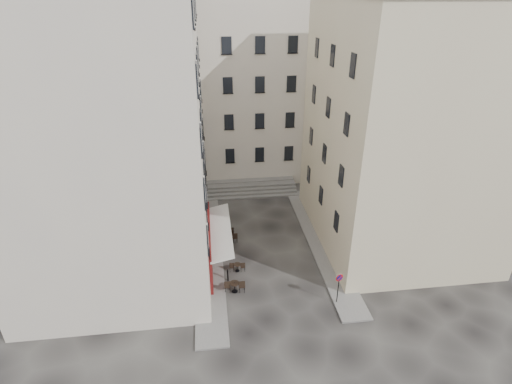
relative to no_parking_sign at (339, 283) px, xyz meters
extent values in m
plane|color=black|center=(-3.70, 4.18, -1.68)|extent=(90.00, 90.00, 0.00)
cube|color=slate|center=(-8.20, 8.18, -1.62)|extent=(2.00, 22.00, 0.12)
cube|color=slate|center=(0.80, 7.18, -1.62)|extent=(2.00, 18.00, 0.12)
cube|color=beige|center=(-14.20, 7.18, 8.32)|extent=(12.00, 16.00, 20.00)
cube|color=beige|center=(6.80, 7.68, 7.32)|extent=(12.00, 14.00, 18.00)
cube|color=beige|center=(-4.70, 23.18, 7.32)|extent=(18.00, 10.00, 18.00)
cube|color=#440910|center=(-8.12, 5.18, 0.07)|extent=(0.25, 7.00, 3.50)
cube|color=black|center=(-8.08, 5.18, -0.28)|extent=(0.06, 3.85, 2.00)
cube|color=silver|center=(-7.30, 5.18, 1.27)|extent=(1.58, 7.30, 0.41)
cube|color=slate|center=(-3.70, 16.08, -1.58)|extent=(9.00, 1.80, 0.20)
cube|color=slate|center=(-3.70, 16.53, -1.38)|extent=(9.00, 1.80, 0.20)
cube|color=slate|center=(-3.70, 16.98, -1.18)|extent=(9.00, 1.80, 0.20)
cube|color=slate|center=(-3.70, 17.43, -0.98)|extent=(9.00, 1.80, 0.20)
cylinder|color=black|center=(-6.95, 3.18, -1.23)|extent=(0.10, 0.10, 0.90)
sphere|color=black|center=(-6.95, 3.18, -0.76)|extent=(0.12, 0.12, 0.12)
cylinder|color=black|center=(-6.95, 6.68, -1.23)|extent=(0.10, 0.10, 0.90)
sphere|color=black|center=(-6.95, 6.68, -0.76)|extent=(0.12, 0.12, 0.12)
cylinder|color=black|center=(-6.95, 10.18, -1.23)|extent=(0.10, 0.10, 0.90)
sphere|color=black|center=(-6.95, 10.18, -0.76)|extent=(0.12, 0.12, 0.12)
cylinder|color=black|center=(0.00, 0.01, -0.51)|extent=(0.06, 0.06, 2.33)
cylinder|color=red|center=(0.00, 0.00, 0.42)|extent=(0.52, 0.17, 0.54)
cylinder|color=#0B0D66|center=(0.00, -0.02, 0.42)|extent=(0.38, 0.14, 0.39)
cube|color=red|center=(0.00, -0.05, 0.42)|extent=(0.31, 0.11, 0.32)
cylinder|color=black|center=(-6.56, 1.90, -1.61)|extent=(0.39, 0.39, 0.02)
cylinder|color=black|center=(-6.56, 1.90, -1.25)|extent=(0.05, 0.05, 0.76)
cylinder|color=black|center=(-6.56, 1.90, -0.90)|extent=(0.65, 0.65, 0.04)
cube|color=black|center=(-6.07, 1.90, -1.19)|extent=(0.41, 0.41, 0.98)
cube|color=black|center=(-7.05, 2.01, -1.19)|extent=(0.41, 0.41, 0.98)
cylinder|color=black|center=(-6.20, 4.12, -1.62)|extent=(0.32, 0.32, 0.02)
cylinder|color=black|center=(-6.20, 4.12, -1.33)|extent=(0.04, 0.04, 0.62)
cylinder|color=black|center=(-6.20, 4.12, -1.04)|extent=(0.53, 0.53, 0.04)
cube|color=black|center=(-5.80, 4.12, -1.28)|extent=(0.34, 0.34, 0.80)
cube|color=black|center=(-6.60, 4.20, -1.28)|extent=(0.34, 0.34, 0.80)
cylinder|color=black|center=(-7.30, 6.34, -1.61)|extent=(0.39, 0.39, 0.02)
cylinder|color=black|center=(-7.30, 6.34, -1.25)|extent=(0.05, 0.05, 0.76)
cylinder|color=black|center=(-7.30, 6.34, -0.91)|extent=(0.65, 0.65, 0.04)
cube|color=black|center=(-6.81, 6.34, -1.20)|extent=(0.41, 0.41, 0.97)
cube|color=black|center=(-7.78, 6.45, -1.20)|extent=(0.41, 0.41, 0.97)
cylinder|color=black|center=(-6.52, 7.92, -1.61)|extent=(0.36, 0.36, 0.02)
cylinder|color=black|center=(-6.52, 7.92, -1.28)|extent=(0.05, 0.05, 0.70)
cylinder|color=black|center=(-6.52, 7.92, -0.96)|extent=(0.60, 0.60, 0.04)
cube|color=black|center=(-6.07, 7.92, -1.23)|extent=(0.38, 0.38, 0.90)
cube|color=black|center=(-6.97, 8.02, -1.23)|extent=(0.38, 0.38, 0.90)
cylinder|color=black|center=(-6.81, 8.70, -1.61)|extent=(0.39, 0.39, 0.02)
cylinder|color=black|center=(-6.81, 8.70, -1.25)|extent=(0.05, 0.05, 0.76)
cylinder|color=black|center=(-6.81, 8.70, -0.90)|extent=(0.65, 0.65, 0.04)
cube|color=black|center=(-6.32, 8.70, -1.19)|extent=(0.41, 0.41, 0.98)
cube|color=black|center=(-7.30, 8.81, -1.19)|extent=(0.41, 0.41, 0.98)
imported|color=black|center=(-6.82, 7.41, -0.80)|extent=(0.73, 0.58, 1.77)
camera|label=1|loc=(-7.76, -19.26, 16.74)|focal=28.00mm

